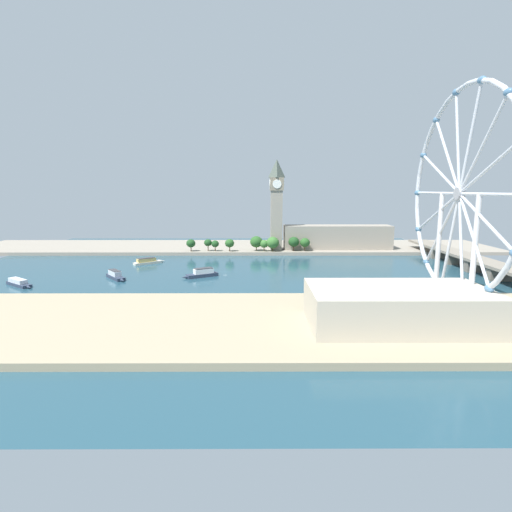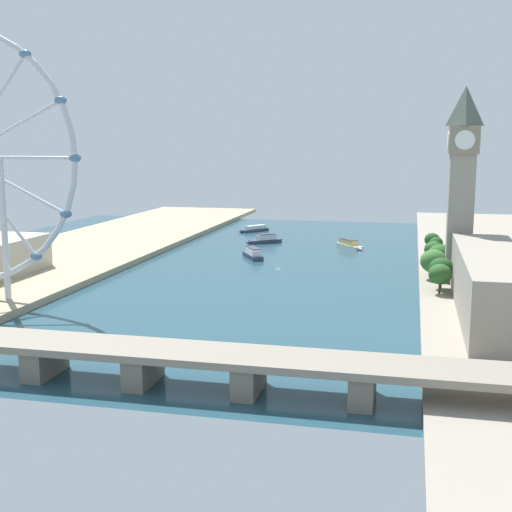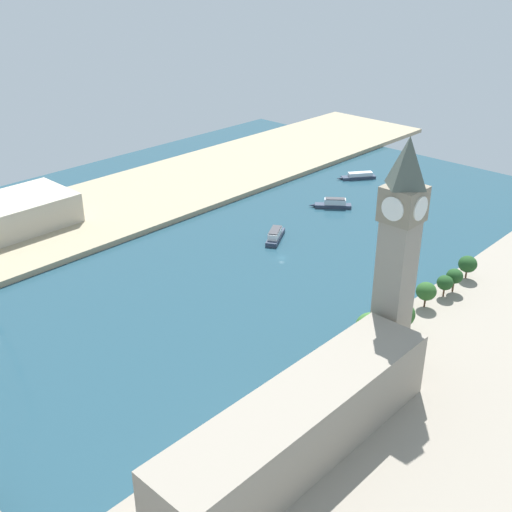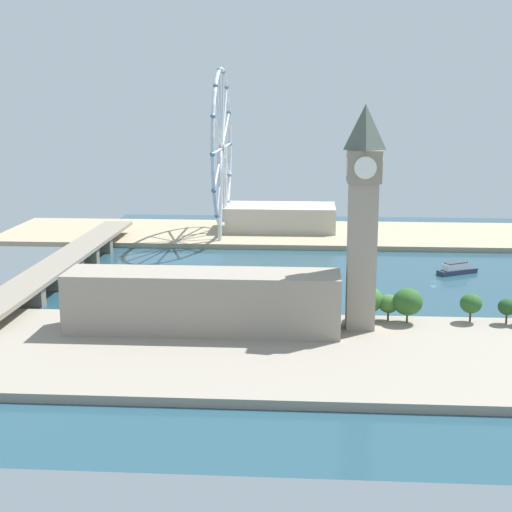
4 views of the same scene
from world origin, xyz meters
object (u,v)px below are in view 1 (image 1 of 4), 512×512
object	(u,v)px
riverside_hall	(398,307)
tour_boat_2	(148,261)
river_bridge	(477,262)
parliament_block	(337,237)
tour_boat_3	(115,275)
tour_boat_0	(202,273)
ferris_wheel	(459,195)
tour_boat_1	(19,283)
clock_tower	(276,203)

from	to	relation	value
riverside_hall	tour_boat_2	distance (m)	215.27
river_bridge	tour_boat_2	bearing A→B (deg)	-97.21
parliament_block	riverside_hall	size ratio (longest dim) A/B	1.38
riverside_hall	tour_boat_3	bearing A→B (deg)	-123.72
river_bridge	tour_boat_2	xyz separation A→B (m)	(-31.54, -249.39, -5.33)
river_bridge	tour_boat_0	world-z (taller)	river_bridge
parliament_block	river_bridge	size ratio (longest dim) A/B	0.47
parliament_block	tour_boat_2	world-z (taller)	parliament_block
tour_boat_0	tour_boat_3	xyz separation A→B (m)	(5.60, -57.81, -0.16)
parliament_block	tour_boat_3	distance (m)	210.96
parliament_block	ferris_wheel	world-z (taller)	ferris_wheel
tour_boat_1	tour_boat_3	bearing A→B (deg)	56.08
tour_boat_0	tour_boat_2	xyz separation A→B (m)	(-48.63, -50.47, -0.36)
riverside_hall	tour_boat_2	bearing A→B (deg)	-136.94
clock_tower	tour_boat_2	distance (m)	129.29
tour_boat_3	riverside_hall	bearing A→B (deg)	17.01
parliament_block	tour_boat_1	distance (m)	266.78
riverside_hall	tour_boat_3	size ratio (longest dim) A/B	3.40
parliament_block	tour_boat_0	bearing A→B (deg)	-45.67
tour_boat_1	tour_boat_2	world-z (taller)	tour_boat_2
ferris_wheel	tour_boat_3	xyz separation A→B (m)	(-78.60, -188.32, -54.75)
riverside_hall	tour_boat_1	world-z (taller)	riverside_hall
ferris_wheel	tour_boat_1	bearing A→B (deg)	-103.71
clock_tower	tour_boat_1	distance (m)	217.79
parliament_block	tour_boat_3	world-z (taller)	parliament_block
tour_boat_0	tour_boat_1	bearing A→B (deg)	-16.62
clock_tower	river_bridge	distance (m)	171.98
river_bridge	tour_boat_0	distance (m)	199.71
tour_boat_1	ferris_wheel	bearing A→B (deg)	22.48
parliament_block	tour_boat_3	size ratio (longest dim) A/B	4.68
tour_boat_1	tour_boat_2	size ratio (longest dim) A/B	1.02
riverside_hall	clock_tower	bearing A→B (deg)	-169.50
tour_boat_2	tour_boat_3	xyz separation A→B (m)	(54.23, -7.33, 0.21)
river_bridge	ferris_wheel	bearing A→B (deg)	-34.03
clock_tower	tour_boat_1	size ratio (longest dim) A/B	3.53
riverside_hall	tour_boat_2	world-z (taller)	riverside_hall
tour_boat_1	riverside_hall	bearing A→B (deg)	14.35
tour_boat_0	parliament_block	bearing A→B (deg)	-164.96
riverside_hall	river_bridge	world-z (taller)	riverside_hall
riverside_hall	ferris_wheel	bearing A→B (deg)	125.47
parliament_block	tour_boat_3	bearing A→B (deg)	-55.62
riverside_hall	tour_boat_3	xyz separation A→B (m)	(-102.92, -154.19, -8.75)
river_bridge	tour_boat_0	xyz separation A→B (m)	(17.09, -198.92, -4.97)
parliament_block	riverside_hall	world-z (taller)	parliament_block
clock_tower	riverside_hall	distance (m)	220.56
parliament_block	ferris_wheel	bearing A→B (deg)	4.20
river_bridge	tour_boat_2	distance (m)	251.44
clock_tower	ferris_wheel	distance (m)	203.81
clock_tower	ferris_wheel	bearing A→B (deg)	21.26
parliament_block	tour_boat_0	world-z (taller)	parliament_block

